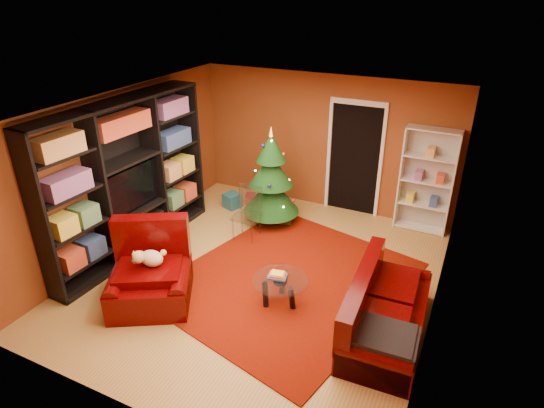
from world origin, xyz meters
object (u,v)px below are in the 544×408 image
at_px(christmas_tree, 271,177).
at_px(gift_box_red, 251,198).
at_px(rug, 288,280).
at_px(gift_box_green, 284,215).
at_px(acrylic_chair, 246,217).
at_px(gift_box_teal, 232,201).
at_px(sofa, 389,306).
at_px(armchair, 149,274).
at_px(media_unit, 126,180).
at_px(coffee_table, 280,291).
at_px(dog, 152,258).
at_px(white_bookshelf, 426,181).

height_order(christmas_tree, gift_box_red, christmas_tree).
relative_size(rug, gift_box_green, 12.83).
bearing_deg(acrylic_chair, gift_box_teal, 128.50).
relative_size(christmas_tree, sofa, 0.95).
relative_size(gift_box_green, armchair, 0.23).
relative_size(media_unit, coffee_table, 4.16).
distance_m(gift_box_green, sofa, 3.24).
distance_m(rug, media_unit, 2.99).
height_order(media_unit, dog, media_unit).
height_order(white_bookshelf, sofa, white_bookshelf).
height_order(gift_box_teal, coffee_table, coffee_table).
height_order(dog, coffee_table, dog).
relative_size(armchair, coffee_table, 1.48).
bearing_deg(coffee_table, acrylic_chair, 132.64).
relative_size(rug, acrylic_chair, 4.13).
height_order(gift_box_green, coffee_table, coffee_table).
relative_size(christmas_tree, gift_box_red, 9.27).
height_order(gift_box_green, gift_box_red, gift_box_green).
height_order(media_unit, gift_box_red, media_unit).
xyz_separation_m(white_bookshelf, armchair, (-3.06, -3.78, -0.49)).
bearing_deg(coffee_table, gift_box_teal, 132.31).
relative_size(rug, dog, 8.73).
distance_m(media_unit, gift_box_teal, 2.42).
relative_size(christmas_tree, white_bookshelf, 0.96).
bearing_deg(sofa, acrylic_chair, 61.38).
bearing_deg(dog, armchair, -135.00).
height_order(gift_box_green, acrylic_chair, acrylic_chair).
bearing_deg(media_unit, gift_box_green, 48.05).
bearing_deg(gift_box_red, media_unit, -111.88).
bearing_deg(armchair, coffee_table, -5.80).
bearing_deg(gift_box_teal, acrylic_chair, -48.20).
xyz_separation_m(sofa, coffee_table, (-1.47, -0.04, -0.21)).
distance_m(rug, gift_box_green, 1.85).
relative_size(media_unit, gift_box_teal, 11.18).
bearing_deg(media_unit, armchair, -38.49).
relative_size(rug, white_bookshelf, 1.81).
xyz_separation_m(dog, acrylic_chair, (0.35, 2.05, -0.26)).
distance_m(media_unit, white_bookshelf, 5.05).
bearing_deg(armchair, rug, 10.02).
height_order(armchair, coffee_table, armchair).
xyz_separation_m(rug, christmas_tree, (-1.04, 1.58, 0.89)).
height_order(gift_box_teal, sofa, sofa).
height_order(gift_box_teal, armchair, armchair).
bearing_deg(coffee_table, sofa, 1.64).
bearing_deg(dog, white_bookshelf, 21.02).
xyz_separation_m(media_unit, christmas_tree, (1.66, 1.83, -0.35)).
distance_m(white_bookshelf, acrylic_chair, 3.20).
distance_m(media_unit, sofa, 4.38).
xyz_separation_m(rug, media_unit, (-2.71, -0.25, 1.24)).
distance_m(gift_box_teal, dog, 3.08).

